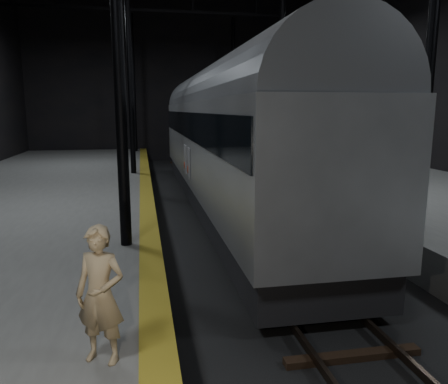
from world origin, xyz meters
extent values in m
plane|color=black|center=(0.00, 0.00, 0.00)|extent=(44.00, 44.00, 0.00)
cube|color=#545451|center=(-7.50, 0.00, 0.50)|extent=(9.00, 43.80, 1.00)
cube|color=#545451|center=(7.50, 0.00, 0.50)|extent=(9.00, 43.80, 1.00)
cube|color=olive|center=(-3.25, 0.00, 1.00)|extent=(0.50, 43.80, 0.01)
cube|color=#3F3328|center=(-0.72, 0.00, 0.17)|extent=(0.08, 43.00, 0.14)
cube|color=#3F3328|center=(0.72, 0.00, 0.17)|extent=(0.08, 43.00, 0.14)
cube|color=black|center=(0.00, 0.00, 0.06)|extent=(2.40, 42.00, 0.12)
cylinder|color=black|center=(-3.80, -4.00, 6.00)|extent=(0.26, 0.26, 10.00)
cylinder|color=black|center=(3.80, -4.00, 6.00)|extent=(0.26, 0.26, 10.00)
cylinder|color=black|center=(-3.80, 8.00, 6.00)|extent=(0.26, 0.26, 10.00)
cylinder|color=black|center=(3.80, 8.00, 6.00)|extent=(0.26, 0.26, 10.00)
cylinder|color=black|center=(-3.80, 20.00, 6.00)|extent=(0.26, 0.26, 10.00)
cylinder|color=black|center=(3.80, 20.00, 6.00)|extent=(0.26, 0.26, 10.00)
cube|color=black|center=(0.00, 14.00, 10.00)|extent=(23.60, 0.15, 0.18)
cube|color=#9A9EA2|center=(0.00, 3.50, 2.78)|extent=(3.16, 21.79, 3.27)
cube|color=black|center=(0.00, 3.50, 0.73)|extent=(2.89, 21.36, 0.93)
cube|color=black|center=(0.00, 3.50, 3.54)|extent=(3.23, 21.47, 0.98)
cylinder|color=slate|center=(0.00, 3.50, 4.41)|extent=(3.10, 21.57, 3.10)
cube|color=black|center=(0.00, -4.13, 0.33)|extent=(1.96, 2.40, 0.38)
cube|color=black|center=(0.00, 11.13, 0.33)|extent=(1.96, 2.40, 0.38)
cube|color=silver|center=(-1.61, 2.41, 2.12)|extent=(0.04, 0.82, 1.14)
cube|color=silver|center=(-1.61, 3.72, 2.12)|extent=(0.04, 0.82, 1.14)
cylinder|color=#AC2D15|center=(-1.63, 2.61, 1.85)|extent=(0.03, 0.28, 0.28)
cylinder|color=#AC2D15|center=(-1.63, 3.91, 1.85)|extent=(0.03, 0.28, 0.28)
imported|color=#9A835E|center=(-3.94, -8.91, 1.88)|extent=(0.76, 0.64, 1.76)
camera|label=1|loc=(-3.37, -14.17, 4.14)|focal=35.00mm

